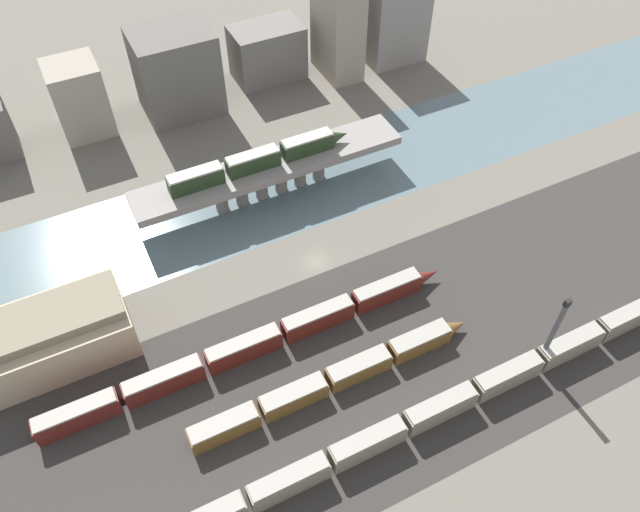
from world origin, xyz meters
The scene contains 15 objects.
ground_plane centered at (0.00, 0.00, 0.00)m, with size 400.00×400.00×0.00m, color #666056.
railbed_yard centered at (0.00, -24.00, 0.00)m, with size 280.00×42.00×0.01m, color #33302D.
river_water centered at (0.00, 20.84, 0.00)m, with size 320.00×25.79×0.01m, color slate.
bridge centered at (0.00, 20.84, 6.10)m, with size 55.48×8.89×7.80m.
train_on_bridge centered at (-1.96, 20.84, 9.58)m, with size 37.57×3.00×3.65m.
train_yard_near centered at (-1.98, -36.24, 2.05)m, with size 103.70×2.83×4.16m.
train_yard_mid centered at (-8.75, -24.45, 1.69)m, with size 48.66×3.16×3.47m.
train_yard_far centered at (-18.17, -13.11, 2.01)m, with size 70.74×2.83×4.09m.
warehouse_building centered at (-46.41, 1.07, 4.70)m, with size 23.92×13.46×9.89m.
signal_tower centered at (23.22, -35.50, 8.09)m, with size 1.00×0.90×16.33m.
city_block_left centered at (-28.81, 58.86, 8.25)m, with size 10.93×10.85×16.50m, color gray.
city_block_center centered at (-7.00, 57.21, 9.65)m, with size 17.55×14.03×19.30m, color #605B56.
city_block_right centered at (16.50, 60.68, 6.54)m, with size 16.97×10.59×13.08m, color slate.
city_block_far_right centered at (32.67, 54.75, 11.40)m, with size 8.13×13.87×22.80m, color gray.
city_block_tall centered at (48.37, 54.37, 10.50)m, with size 14.74×10.63×21.00m, color gray.
Camera 1 is at (-32.96, -68.13, 88.09)m, focal length 35.00 mm.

